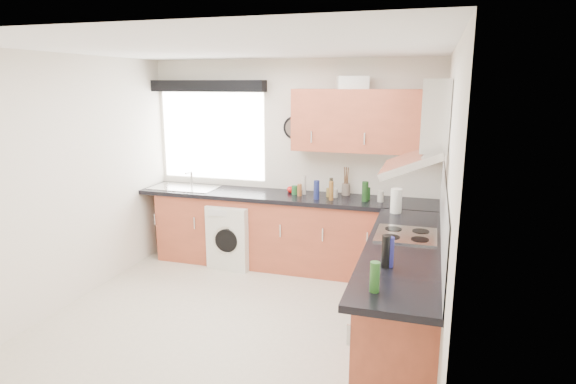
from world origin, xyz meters
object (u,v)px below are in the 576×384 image
(oven, at_px, (403,287))
(washing_machine, at_px, (235,234))
(upper_cabinets, at_px, (367,121))
(extractor_hood, at_px, (424,138))

(oven, bearing_deg, washing_machine, 152.36)
(oven, height_order, washing_machine, oven)
(oven, xyz_separation_m, washing_machine, (-2.10, 1.10, -0.04))
(washing_machine, bearing_deg, upper_cabinets, 14.09)
(extractor_hood, distance_m, upper_cabinets, 1.48)
(extractor_hood, relative_size, washing_machine, 1.00)
(upper_cabinets, relative_size, washing_machine, 2.18)
(extractor_hood, bearing_deg, washing_machine, 153.44)
(upper_cabinets, height_order, washing_machine, upper_cabinets)
(oven, bearing_deg, upper_cabinets, 112.54)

